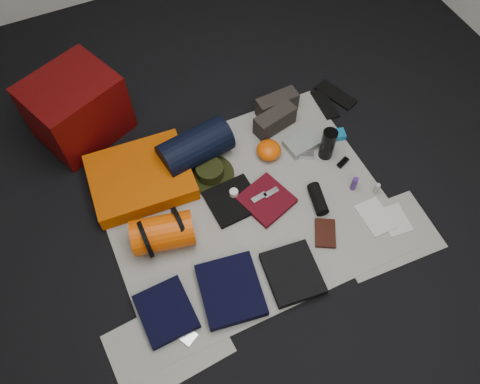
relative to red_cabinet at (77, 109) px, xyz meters
name	(u,v)px	position (x,y,z in m)	size (l,w,h in m)	color
floor	(246,208)	(0.71, -0.97, -0.23)	(4.50, 4.50, 0.02)	black
newspaper_mat	(246,207)	(0.71, -0.97, -0.21)	(1.60, 1.30, 0.01)	#B5B4A7
newspaper_sheet_front_left	(168,344)	(0.01, -1.52, -0.21)	(0.58, 0.40, 0.00)	#B5B4A7
newspaper_sheet_front_right	(385,234)	(1.36, -1.47, -0.21)	(0.58, 0.40, 0.00)	#B5B4A7
red_cabinet	(77,109)	(0.00, 0.00, 0.00)	(0.52, 0.43, 0.43)	#510606
sleeping_pad	(141,177)	(0.20, -0.54, -0.16)	(0.59, 0.48, 0.11)	#CD4E02
stuff_sack	(163,233)	(0.20, -0.97, -0.11)	(0.20, 0.20, 0.34)	#E64C03
sack_strap_left	(145,239)	(0.10, -0.97, -0.10)	(0.22, 0.22, 0.03)	black
sack_strap_right	(180,225)	(0.30, -0.97, -0.10)	(0.22, 0.22, 0.03)	black
navy_duffel	(195,147)	(0.58, -0.52, -0.10)	(0.23, 0.23, 0.44)	black
boonie_brim	(210,174)	(0.60, -0.67, -0.21)	(0.30, 0.30, 0.01)	black
boonie_crown	(210,171)	(0.60, -0.67, -0.16)	(0.17, 0.17, 0.07)	black
hiking_boot_left	(275,120)	(1.13, -0.50, -0.14)	(0.28, 0.11, 0.14)	#2D2723
hiking_boot_right	(277,104)	(1.21, -0.39, -0.14)	(0.28, 0.10, 0.14)	#2D2723
flip_flop_left	(325,104)	(1.54, -0.47, -0.21)	(0.10, 0.27, 0.01)	black
flip_flop_right	(336,95)	(1.65, -0.43, -0.21)	(0.11, 0.29, 0.02)	black
trousers_navy_a	(166,312)	(0.06, -1.37, -0.19)	(0.26, 0.30, 0.05)	black
trousers_navy_b	(231,290)	(0.41, -1.41, -0.18)	(0.31, 0.36, 0.06)	black
trousers_charcoal	(292,273)	(0.75, -1.46, -0.19)	(0.28, 0.32, 0.05)	black
black_tshirt	(233,201)	(0.65, -0.91, -0.20)	(0.29, 0.27, 0.03)	black
red_shirt	(266,200)	(0.83, -0.99, -0.19)	(0.27, 0.27, 0.04)	#520913
orange_stuff_sack	(269,150)	(1.00, -0.69, -0.16)	(0.16, 0.16, 0.10)	#E64C03
first_aid_pouch	(301,144)	(1.22, -0.71, -0.19)	(0.19, 0.15, 0.05)	gray
water_bottle	(328,144)	(1.33, -0.84, -0.10)	(0.09, 0.09, 0.23)	black
speaker	(318,199)	(1.11, -1.12, -0.17)	(0.08, 0.08, 0.20)	black
compact_camera	(306,155)	(1.21, -0.80, -0.19)	(0.09, 0.05, 0.04)	silver
cyan_case	(336,135)	(1.46, -0.74, -0.19)	(0.12, 0.08, 0.04)	#0F6B97
toiletry_purple	(354,184)	(1.35, -1.12, -0.16)	(0.03, 0.03, 0.10)	#452474
toiletry_clear	(376,189)	(1.46, -1.21, -0.17)	(0.03, 0.03, 0.08)	#9EA19D
paperback_book	(325,233)	(1.04, -1.32, -0.20)	(0.11, 0.18, 0.02)	black
map_booklet	(375,217)	(1.36, -1.35, -0.20)	(0.15, 0.23, 0.01)	beige
map_printout	(395,220)	(1.46, -1.42, -0.21)	(0.15, 0.19, 0.01)	beige
sunglasses	(343,163)	(1.39, -0.94, -0.20)	(0.09, 0.03, 0.02)	black
key_cluster	(188,336)	(0.11, -1.53, -0.20)	(0.08, 0.08, 0.01)	silver
tape_roll	(234,193)	(0.67, -0.88, -0.16)	(0.05, 0.05, 0.04)	silver
energy_bar_a	(259,198)	(0.79, -0.97, -0.17)	(0.10, 0.04, 0.01)	silver
energy_bar_b	(271,193)	(0.87, -0.97, -0.17)	(0.10, 0.04, 0.01)	silver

